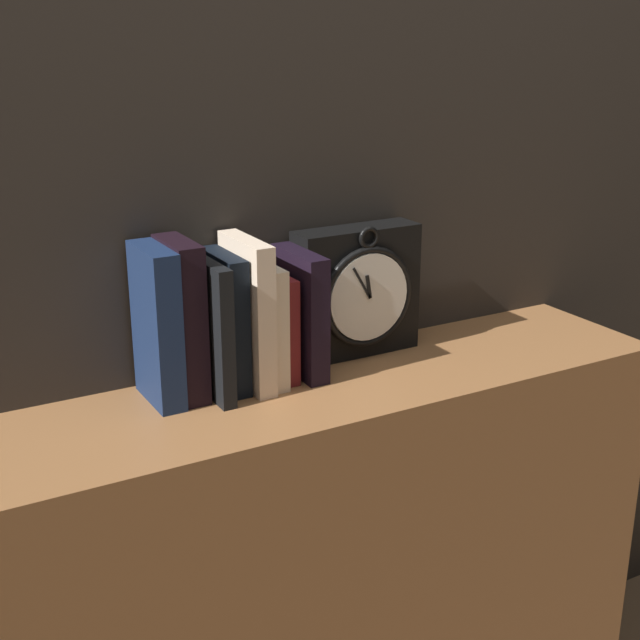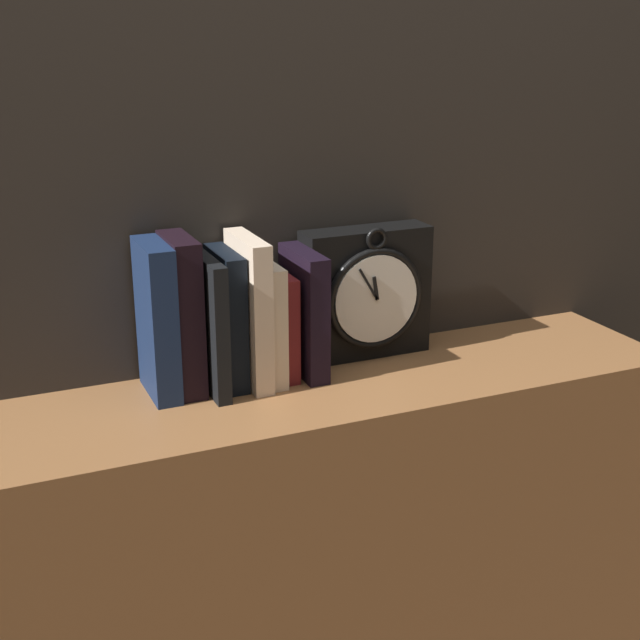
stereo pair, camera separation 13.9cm
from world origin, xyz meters
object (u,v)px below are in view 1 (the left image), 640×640
Objects in this scene: book_slot4_cream at (248,313)px; book_slot5_cream at (264,322)px; clock at (358,292)px; book_slot1_black at (181,319)px; book_slot6_maroon at (277,325)px; book_slot2_black at (209,328)px; book_slot7_black at (298,314)px; book_slot3_black at (225,321)px; book_slot0_navy at (157,326)px.

book_slot4_cream reaches higher than book_slot5_cream.
book_slot4_cream is (-0.22, -0.03, 0.01)m from clock.
book_slot6_maroon is at bearing -0.16° from book_slot1_black.
book_slot2_black is 0.07m from book_slot4_cream.
book_slot5_cream is at bearing 177.81° from book_slot7_black.
book_slot1_black is at bearing 179.84° from book_slot6_maroon.
book_slot6_maroon is (0.09, 0.00, -0.02)m from book_slot3_black.
book_slot1_black is 0.07m from book_slot3_black.
book_slot6_maroon is at bearing 14.32° from book_slot5_cream.
book_slot0_navy is 0.08m from book_slot2_black.
book_slot4_cream is at bearing -178.55° from book_slot7_black.
clock reaches higher than book_slot5_cream.
book_slot2_black reaches higher than book_slot6_maroon.
book_slot2_black is at bearing -172.99° from book_slot6_maroon.
book_slot2_black is 0.10m from book_slot5_cream.
book_slot2_black is 0.16m from book_slot7_black.
book_slot4_cream is (0.03, -0.01, 0.01)m from book_slot3_black.
book_slot4_cream is 1.38× the size of book_slot6_maroon.
book_slot5_cream is 0.95× the size of book_slot7_black.
book_slot2_black is (-0.29, -0.04, -0.00)m from clock.
book_slot3_black is 0.07m from book_slot5_cream.
book_slot7_black is at bearing -3.27° from book_slot3_black.
book_slot4_cream is 0.04m from book_slot5_cream.
clock reaches higher than book_slot2_black.
book_slot5_cream is 0.03m from book_slot6_maroon.
book_slot0_navy is at bearing -176.29° from clock.
book_slot1_black is 1.42× the size of book_slot6_maroon.
book_slot3_black is (0.11, 0.00, -0.01)m from book_slot0_navy.
book_slot7_black is (0.09, 0.00, -0.02)m from book_slot4_cream.
book_slot6_maroon is at bearing 164.58° from book_slot7_black.
book_slot1_black is at bearing 173.56° from book_slot4_cream.
book_slot2_black is at bearing -9.64° from book_slot0_navy.
book_slot7_black reaches higher than book_slot6_maroon.
book_slot5_cream is at bearing -4.27° from book_slot3_black.
book_slot6_maroon is (0.06, 0.01, -0.03)m from book_slot4_cream.
clock is 0.26m from book_slot3_black.
clock reaches higher than book_slot7_black.
book_slot4_cream is at bearing -168.63° from book_slot6_maroon.
clock is 0.20m from book_slot5_cream.
book_slot3_black is 1.11× the size of book_slot5_cream.
book_slot0_navy is 0.24m from book_slot7_black.
book_slot7_black is at bearing -15.42° from book_slot6_maroon.
book_slot4_cream is at bearing 3.31° from book_slot2_black.
book_slot2_black reaches higher than book_slot5_cream.
book_slot7_black is (0.13, -0.01, -0.01)m from book_slot3_black.
clock is 0.23m from book_slot4_cream.
book_slot7_black is (0.03, -0.01, 0.02)m from book_slot6_maroon.
book_slot3_black reaches higher than book_slot7_black.
clock is at bearing 7.43° from book_slot6_maroon.
book_slot0_navy reaches higher than book_slot2_black.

